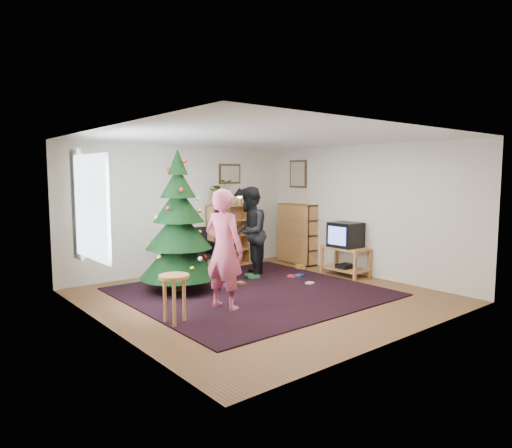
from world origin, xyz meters
TOP-DOWN VIEW (x-y plane):
  - floor at (0.00, 0.00)m, footprint 5.00×5.00m
  - ceiling at (0.00, 0.00)m, footprint 5.00×5.00m
  - wall_back at (0.00, 2.50)m, footprint 5.00×0.02m
  - wall_front at (0.00, -2.50)m, footprint 5.00×0.02m
  - wall_left at (-2.50, 0.00)m, footprint 0.02×5.00m
  - wall_right at (2.50, 0.00)m, footprint 0.02×5.00m
  - rug at (0.00, 0.30)m, footprint 3.80×3.60m
  - window_pane at (-2.47, 0.60)m, footprint 0.04×1.20m
  - curtain at (-2.43, 1.30)m, footprint 0.06×0.35m
  - picture_back at (1.15, 2.48)m, footprint 0.55×0.03m
  - picture_right at (2.48, 1.75)m, footprint 0.03×0.50m
  - christmas_tree at (-0.89, 1.08)m, footprint 1.29×1.29m
  - bookshelf_back at (1.01, 2.34)m, footprint 0.95×0.30m
  - bookshelf_right at (2.34, 1.62)m, footprint 0.30×0.95m
  - tv_stand at (2.22, 0.18)m, footprint 0.49×0.88m
  - crt_tv at (2.22, 0.18)m, footprint 0.51×0.54m
  - armchair at (-0.10, 1.79)m, footprint 0.57×0.57m
  - stool at (-1.78, -0.35)m, footprint 0.39×0.39m
  - person_standing at (-0.88, -0.19)m, footprint 0.59×0.73m
  - person_by_chair at (0.66, 1.18)m, footprint 1.05×1.04m
  - potted_plant at (0.81, 2.34)m, footprint 0.58×0.54m
  - table_lamp at (1.31, 2.34)m, footprint 0.27×0.27m
  - floor_clutter at (0.90, 0.73)m, footprint 2.34×1.27m

SIDE VIEW (x-z plane):
  - floor at x=0.00m, z-range 0.00..0.00m
  - rug at x=0.00m, z-range 0.00..0.02m
  - floor_clutter at x=0.90m, z-range 0.00..0.08m
  - tv_stand at x=2.22m, z-range 0.05..0.60m
  - armchair at x=-0.10m, z-range 0.04..0.98m
  - stool at x=-1.78m, z-range 0.18..0.84m
  - bookshelf_back at x=1.01m, z-range 0.01..1.31m
  - bookshelf_right at x=2.34m, z-range 0.01..1.31m
  - crt_tv at x=2.22m, z-range 0.55..1.03m
  - person_by_chair at x=0.66m, z-range 0.00..1.71m
  - person_standing at x=-0.88m, z-range 0.00..1.74m
  - christmas_tree at x=-0.89m, z-range -0.20..2.15m
  - wall_back at x=0.00m, z-range 0.00..2.50m
  - wall_front at x=0.00m, z-range 0.00..2.50m
  - wall_left at x=-2.50m, z-range 0.00..2.50m
  - wall_right at x=2.50m, z-range 0.00..2.50m
  - window_pane at x=-2.47m, z-range 0.80..2.20m
  - curtain at x=-2.43m, z-range 0.70..2.30m
  - table_lamp at x=1.31m, z-range 1.36..1.73m
  - potted_plant at x=0.81m, z-range 1.30..1.83m
  - picture_back at x=1.15m, z-range 1.74..2.16m
  - picture_right at x=2.48m, z-range 1.65..2.25m
  - ceiling at x=0.00m, z-range 2.50..2.50m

